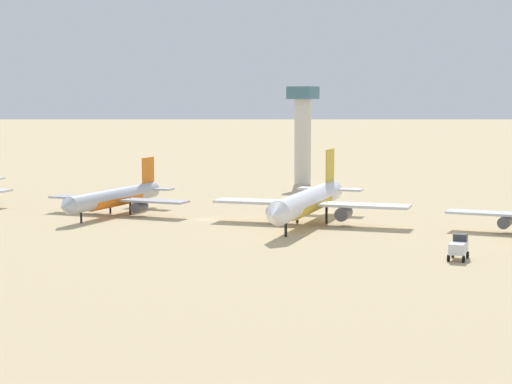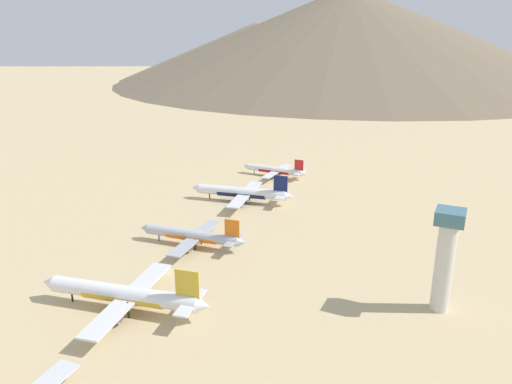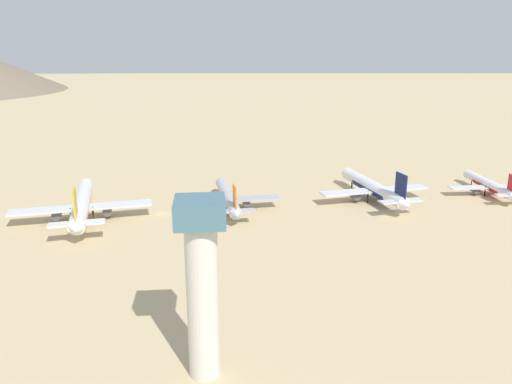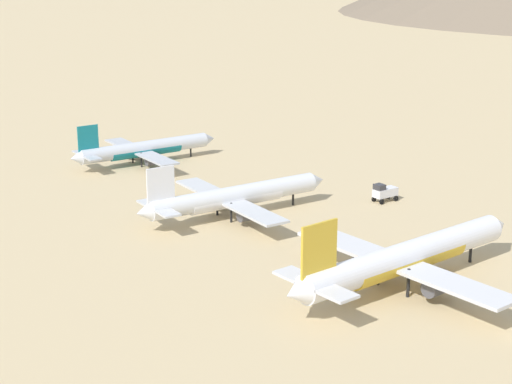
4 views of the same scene
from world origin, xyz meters
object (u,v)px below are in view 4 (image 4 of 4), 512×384
parked_jet_3 (405,258)px  parked_jet_5 (144,149)px  parked_jet_4 (234,197)px  service_truck (384,192)px

parked_jet_3 → parked_jet_5: size_ratio=1.29×
parked_jet_3 → parked_jet_5: bearing=94.2°
parked_jet_3 → parked_jet_5: parked_jet_3 is taller
parked_jet_3 → parked_jet_4: bearing=99.0°
parked_jet_3 → parked_jet_4: 43.73m
parked_jet_3 → service_truck: (24.64, 36.99, -2.64)m
parked_jet_3 → parked_jet_4: size_ratio=1.17×
parked_jet_4 → parked_jet_5: (0.29, 46.37, -0.38)m
parked_jet_5 → service_truck: 61.14m
service_truck → parked_jet_4: bearing=168.8°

